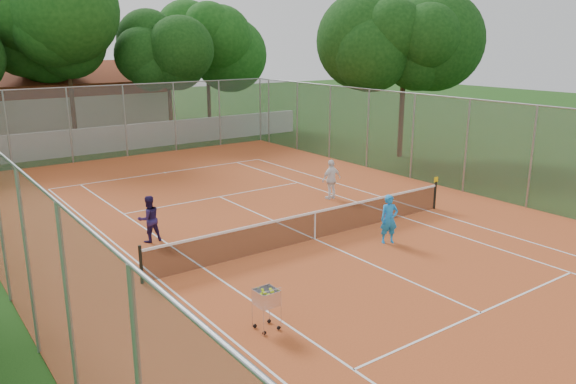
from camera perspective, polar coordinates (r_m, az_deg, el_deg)
ground at (r=18.55m, az=2.73°, el=-4.86°), size 120.00×120.00×0.00m
court_pad at (r=18.55m, az=2.73°, el=-4.83°), size 18.00×34.00×0.02m
court_lines at (r=18.54m, az=2.73°, el=-4.79°), size 10.98×23.78×0.01m
tennis_net at (r=18.38m, az=2.75°, el=-3.37°), size 11.88×0.10×0.98m
perimeter_fence at (r=17.96m, az=2.81°, el=1.15°), size 18.00×34.00×4.00m
boundary_wall at (r=34.82m, az=-17.21°, el=5.21°), size 26.00×0.30×1.50m
clubhouse at (r=43.71m, az=-24.23°, el=8.38°), size 16.40×9.00×4.40m
tropical_trees at (r=37.25m, az=-19.28°, el=12.25°), size 29.00×19.00×10.00m
player_near at (r=18.25m, az=10.23°, el=-2.72°), size 0.69×0.59×1.59m
player_far_left at (r=18.63m, az=-13.94°, el=-2.66°), size 0.76×0.60×1.53m
player_far_right at (r=23.05m, az=4.43°, el=1.29°), size 0.98×0.43×1.65m
ball_hopper at (r=12.83m, az=-2.20°, el=-11.68°), size 0.54×0.54×1.06m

